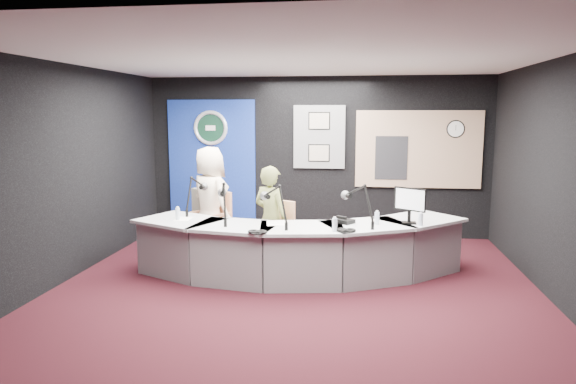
# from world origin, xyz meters

# --- Properties ---
(ground) EXTENTS (6.00, 6.00, 0.00)m
(ground) POSITION_xyz_m (0.00, 0.00, 0.00)
(ground) COLOR black
(ground) RESTS_ON ground
(ceiling) EXTENTS (6.00, 6.00, 0.02)m
(ceiling) POSITION_xyz_m (0.00, 0.00, 2.80)
(ceiling) COLOR silver
(ceiling) RESTS_ON ground
(wall_back) EXTENTS (6.00, 0.02, 2.80)m
(wall_back) POSITION_xyz_m (0.00, 3.00, 1.40)
(wall_back) COLOR black
(wall_back) RESTS_ON ground
(wall_front) EXTENTS (6.00, 0.02, 2.80)m
(wall_front) POSITION_xyz_m (0.00, -3.00, 1.40)
(wall_front) COLOR black
(wall_front) RESTS_ON ground
(wall_left) EXTENTS (0.02, 6.00, 2.80)m
(wall_left) POSITION_xyz_m (-3.00, 0.00, 1.40)
(wall_left) COLOR black
(wall_left) RESTS_ON ground
(wall_right) EXTENTS (0.02, 6.00, 2.80)m
(wall_right) POSITION_xyz_m (3.00, 0.00, 1.40)
(wall_right) COLOR black
(wall_right) RESTS_ON ground
(broadcast_desk) EXTENTS (4.50, 1.90, 0.75)m
(broadcast_desk) POSITION_xyz_m (-0.05, 0.55, 0.38)
(broadcast_desk) COLOR #AFB2B3
(broadcast_desk) RESTS_ON ground
(backdrop_panel) EXTENTS (1.60, 0.05, 2.30)m
(backdrop_panel) POSITION_xyz_m (-1.90, 2.97, 1.25)
(backdrop_panel) COLOR navy
(backdrop_panel) RESTS_ON wall_back
(agency_seal) EXTENTS (0.63, 0.07, 0.63)m
(agency_seal) POSITION_xyz_m (-1.90, 2.93, 1.90)
(agency_seal) COLOR silver
(agency_seal) RESTS_ON backdrop_panel
(seal_center) EXTENTS (0.48, 0.01, 0.48)m
(seal_center) POSITION_xyz_m (-1.90, 2.94, 1.90)
(seal_center) COLOR black
(seal_center) RESTS_ON backdrop_panel
(pinboard) EXTENTS (0.90, 0.04, 1.10)m
(pinboard) POSITION_xyz_m (0.05, 2.97, 1.75)
(pinboard) COLOR slate
(pinboard) RESTS_ON wall_back
(framed_photo_upper) EXTENTS (0.34, 0.02, 0.27)m
(framed_photo_upper) POSITION_xyz_m (0.05, 2.94, 2.03)
(framed_photo_upper) COLOR gray
(framed_photo_upper) RESTS_ON pinboard
(framed_photo_lower) EXTENTS (0.34, 0.02, 0.27)m
(framed_photo_lower) POSITION_xyz_m (0.05, 2.94, 1.47)
(framed_photo_lower) COLOR gray
(framed_photo_lower) RESTS_ON pinboard
(booth_window_frame) EXTENTS (2.12, 0.06, 1.32)m
(booth_window_frame) POSITION_xyz_m (1.75, 2.97, 1.55)
(booth_window_frame) COLOR tan
(booth_window_frame) RESTS_ON wall_back
(booth_glow) EXTENTS (2.00, 0.02, 1.20)m
(booth_glow) POSITION_xyz_m (1.75, 2.96, 1.55)
(booth_glow) COLOR #FFCFA1
(booth_glow) RESTS_ON booth_window_frame
(equipment_rack) EXTENTS (0.55, 0.02, 0.75)m
(equipment_rack) POSITION_xyz_m (1.30, 2.94, 1.40)
(equipment_rack) COLOR black
(equipment_rack) RESTS_ON booth_window_frame
(wall_clock) EXTENTS (0.28, 0.01, 0.28)m
(wall_clock) POSITION_xyz_m (2.35, 2.94, 1.90)
(wall_clock) COLOR white
(wall_clock) RESTS_ON booth_window_frame
(armchair_left) EXTENTS (0.84, 0.84, 1.07)m
(armchair_left) POSITION_xyz_m (-1.51, 1.51, 0.53)
(armchair_left) COLOR tan
(armchair_left) RESTS_ON ground
(armchair_right) EXTENTS (0.70, 0.70, 0.90)m
(armchair_right) POSITION_xyz_m (-0.43, 0.77, 0.45)
(armchair_right) COLOR tan
(armchair_right) RESTS_ON ground
(draped_jacket) EXTENTS (0.45, 0.39, 0.70)m
(draped_jacket) POSITION_xyz_m (-1.69, 1.71, 0.62)
(draped_jacket) COLOR gray
(draped_jacket) RESTS_ON armchair_left
(person_man) EXTENTS (0.96, 0.94, 1.66)m
(person_man) POSITION_xyz_m (-1.51, 1.51, 0.83)
(person_man) COLOR #FFE8CB
(person_man) RESTS_ON ground
(person_woman) EXTENTS (0.63, 0.56, 1.46)m
(person_woman) POSITION_xyz_m (-0.43, 0.77, 0.73)
(person_woman) COLOR olive
(person_woman) RESTS_ON ground
(computer_monitor) EXTENTS (0.42, 0.29, 0.33)m
(computer_monitor) POSITION_xyz_m (1.41, 0.61, 1.07)
(computer_monitor) COLOR black
(computer_monitor) RESTS_ON broadcast_desk
(desk_phone) EXTENTS (0.28, 0.28, 0.06)m
(desk_phone) POSITION_xyz_m (0.58, 0.52, 0.78)
(desk_phone) COLOR black
(desk_phone) RESTS_ON broadcast_desk
(headphones_near) EXTENTS (0.22, 0.22, 0.04)m
(headphones_near) POSITION_xyz_m (0.62, 0.03, 0.77)
(headphones_near) COLOR black
(headphones_near) RESTS_ON broadcast_desk
(headphones_far) EXTENTS (0.21, 0.21, 0.03)m
(headphones_far) POSITION_xyz_m (-0.43, -0.20, 0.77)
(headphones_far) COLOR black
(headphones_far) RESTS_ON broadcast_desk
(paper_stack) EXTENTS (0.23, 0.31, 0.00)m
(paper_stack) POSITION_xyz_m (-1.59, 0.48, 0.75)
(paper_stack) COLOR white
(paper_stack) RESTS_ON broadcast_desk
(notepad) EXTENTS (0.29, 0.37, 0.00)m
(notepad) POSITION_xyz_m (-0.30, 0.39, 0.75)
(notepad) COLOR white
(notepad) RESTS_ON broadcast_desk
(boom_mic_a) EXTENTS (0.18, 0.74, 0.60)m
(boom_mic_a) POSITION_xyz_m (-1.55, 0.93, 1.05)
(boom_mic_a) COLOR black
(boom_mic_a) RESTS_ON broadcast_desk
(boom_mic_b) EXTENTS (0.32, 0.71, 0.60)m
(boom_mic_b) POSITION_xyz_m (-0.99, 0.39, 1.05)
(boom_mic_b) COLOR black
(boom_mic_b) RESTS_ON broadcast_desk
(boom_mic_c) EXTENTS (0.48, 0.62, 0.60)m
(boom_mic_c) POSITION_xyz_m (-0.29, 0.26, 1.05)
(boom_mic_c) COLOR black
(boom_mic_c) RESTS_ON broadcast_desk
(boom_mic_d) EXTENTS (0.47, 0.63, 0.60)m
(boom_mic_d) POSITION_xyz_m (0.76, 0.45, 1.05)
(boom_mic_d) COLOR black
(boom_mic_d) RESTS_ON broadcast_desk
(water_bottles) EXTENTS (3.24, 0.53, 0.18)m
(water_bottles) POSITION_xyz_m (-0.05, 0.27, 0.84)
(water_bottles) COLOR silver
(water_bottles) RESTS_ON broadcast_desk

